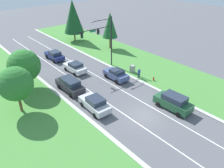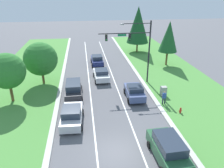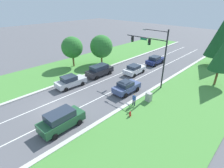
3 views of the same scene
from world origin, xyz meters
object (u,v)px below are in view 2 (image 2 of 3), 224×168
object	(u,v)px
oak_far_left_tree	(7,71)
slate_blue_sedan	(134,92)
conifer_near_right_tree	(169,37)
forest_suv	(168,149)
fire_hydrant	(180,111)
navy_sedan	(97,60)
traffic_signal_mast	(136,44)
white_sedan	(101,74)
silver_sedan	(72,115)
oak_near_left_tree	(41,59)
conifer_far_right_tree	(138,25)
utility_cabinet	(163,91)
pedestrian	(164,97)
charcoal_suv	(74,89)

from	to	relation	value
oak_far_left_tree	slate_blue_sedan	bearing A→B (deg)	-4.33
conifer_near_right_tree	oak_far_left_tree	world-z (taller)	conifer_near_right_tree
forest_suv	fire_hydrant	distance (m)	7.40
navy_sedan	traffic_signal_mast	bearing A→B (deg)	-63.26
white_sedan	oak_far_left_tree	bearing A→B (deg)	-155.92
slate_blue_sedan	fire_hydrant	world-z (taller)	slate_blue_sedan
silver_sedan	conifer_near_right_tree	bearing A→B (deg)	48.35
white_sedan	oak_near_left_tree	size ratio (longest dim) A/B	0.77
conifer_far_right_tree	oak_far_left_tree	size ratio (longest dim) A/B	1.57
utility_cabinet	conifer_far_right_tree	world-z (taller)	conifer_far_right_tree
slate_blue_sedan	pedestrian	size ratio (longest dim) A/B	2.50
traffic_signal_mast	pedestrian	distance (m)	8.25
conifer_near_right_tree	conifer_far_right_tree	xyz separation A→B (m)	(-2.88, 9.21, 0.61)
oak_far_left_tree	forest_suv	bearing A→B (deg)	-38.65
conifer_near_right_tree	forest_suv	bearing A→B (deg)	-110.45
conifer_near_right_tree	navy_sedan	bearing A→B (deg)	170.46
fire_hydrant	conifer_near_right_tree	xyz separation A→B (m)	(4.26, 15.48, 4.57)
conifer_far_right_tree	oak_far_left_tree	world-z (taller)	conifer_far_right_tree
utility_cabinet	oak_near_left_tree	xyz separation A→B (m)	(-15.08, 5.87, 2.95)
fire_hydrant	conifer_near_right_tree	bearing A→B (deg)	74.61
utility_cabinet	conifer_far_right_tree	distance (m)	21.11
fire_hydrant	forest_suv	bearing A→B (deg)	-121.52
silver_sedan	conifer_near_right_tree	size ratio (longest dim) A/B	0.63
slate_blue_sedan	utility_cabinet	distance (m)	3.65
navy_sedan	conifer_near_right_tree	size ratio (longest dim) A/B	0.62
navy_sedan	slate_blue_sedan	bearing A→B (deg)	-75.90
charcoal_suv	conifer_near_right_tree	bearing A→B (deg)	31.80
utility_cabinet	fire_hydrant	world-z (taller)	utility_cabinet
forest_suv	white_sedan	xyz separation A→B (m)	(-3.54, 16.75, -0.17)
navy_sedan	forest_suv	distance (m)	24.00
traffic_signal_mast	forest_suv	world-z (taller)	traffic_signal_mast
slate_blue_sedan	oak_far_left_tree	size ratio (longest dim) A/B	0.73
traffic_signal_mast	navy_sedan	bearing A→B (deg)	117.32
utility_cabinet	conifer_near_right_tree	world-z (taller)	conifer_near_right_tree
utility_cabinet	forest_suv	bearing A→B (deg)	-108.45
silver_sedan	utility_cabinet	bearing A→B (deg)	25.24
forest_suv	conifer_near_right_tree	size ratio (longest dim) A/B	0.63
navy_sedan	oak_near_left_tree	distance (m)	11.16
charcoal_suv	conifer_far_right_tree	distance (m)	23.26
navy_sedan	white_sedan	world-z (taller)	navy_sedan
white_sedan	pedestrian	bearing A→B (deg)	-54.82
charcoal_suv	conifer_near_right_tree	world-z (taller)	conifer_near_right_tree
navy_sedan	oak_near_left_tree	xyz separation A→B (m)	(-7.94, -7.35, 2.71)
silver_sedan	utility_cabinet	distance (m)	11.77
white_sedan	oak_far_left_tree	distance (m)	12.39
forest_suv	conifer_far_right_tree	xyz separation A→B (m)	(5.23, 30.97, 4.53)
navy_sedan	fire_hydrant	bearing A→B (deg)	-67.38
white_sedan	conifer_far_right_tree	xyz separation A→B (m)	(8.77, 14.22, 4.71)
pedestrian	fire_hydrant	xyz separation A→B (m)	(1.08, -2.08, -0.59)
forest_suv	conifer_far_right_tree	distance (m)	31.73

